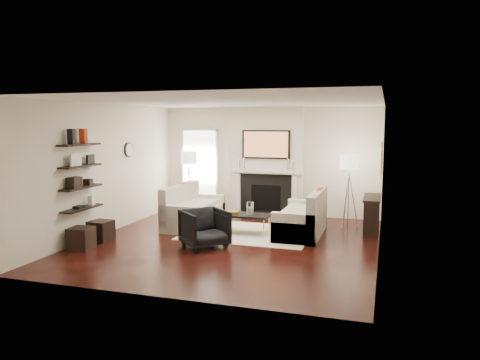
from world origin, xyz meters
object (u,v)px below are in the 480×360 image
(loveseat_right_base, at_px, (301,225))
(lamp_right_shade, at_px, (349,162))
(loveseat_left_base, at_px, (194,217))
(coffee_table, at_px, (243,215))
(ottoman_near, at_px, (101,231))
(armchair, at_px, (205,226))
(lamp_left_shade, at_px, (189,158))

(loveseat_right_base, xyz_separation_m, lamp_right_shade, (0.87, 1.05, 1.24))
(loveseat_left_base, distance_m, loveseat_right_base, 2.43)
(coffee_table, xyz_separation_m, ottoman_near, (-2.49, -1.40, -0.20))
(armchair, bearing_deg, lamp_left_shade, 71.55)
(loveseat_right_base, relative_size, ottoman_near, 4.50)
(loveseat_right_base, xyz_separation_m, armchair, (-1.54, -1.49, 0.18))
(coffee_table, distance_m, armchair, 1.26)
(lamp_right_shade, relative_size, ottoman_near, 1.00)
(coffee_table, height_order, armchair, armchair)
(lamp_left_shade, bearing_deg, loveseat_right_base, -21.72)
(ottoman_near, bearing_deg, lamp_left_shade, 77.91)
(loveseat_left_base, bearing_deg, lamp_right_shade, 16.24)
(armchair, distance_m, ottoman_near, 2.13)
(coffee_table, distance_m, lamp_right_shade, 2.65)
(loveseat_left_base, relative_size, lamp_right_shade, 4.50)
(loveseat_right_base, relative_size, coffee_table, 1.64)
(loveseat_left_base, height_order, coffee_table, same)
(loveseat_right_base, bearing_deg, armchair, -135.94)
(coffee_table, height_order, lamp_left_shade, lamp_left_shade)
(lamp_left_shade, bearing_deg, lamp_right_shade, -2.34)
(armchair, xyz_separation_m, lamp_left_shade, (-1.49, 2.70, 1.06))
(coffee_table, xyz_separation_m, lamp_right_shade, (2.03, 1.34, 1.05))
(ottoman_near, bearing_deg, loveseat_right_base, 24.79)
(loveseat_left_base, xyz_separation_m, lamp_right_shade, (3.30, 0.96, 1.24))
(lamp_left_shade, bearing_deg, ottoman_near, -102.09)
(loveseat_right_base, distance_m, coffee_table, 1.21)
(loveseat_left_base, distance_m, lamp_right_shade, 3.65)
(armchair, height_order, lamp_right_shade, lamp_right_shade)
(armchair, relative_size, lamp_left_shade, 1.94)
(loveseat_right_base, height_order, armchair, armchair)
(armchair, relative_size, ottoman_near, 1.94)
(coffee_table, distance_m, lamp_left_shade, 2.62)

